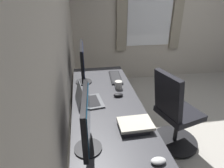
{
  "coord_description": "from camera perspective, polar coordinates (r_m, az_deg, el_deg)",
  "views": [
    {
      "loc": [
        -1.73,
        1.88,
        1.75
      ],
      "look_at": [
        -0.1,
        1.62,
        0.95
      ],
      "focal_mm": 30.69,
      "sensor_mm": 36.0,
      "label": 1
    }
  ],
  "objects": [
    {
      "name": "monitor_secondary",
      "position": [
        1.3,
        -7.6,
        -10.59
      ],
      "size": [
        0.49,
        0.2,
        0.44
      ],
      "color": "black",
      "rests_on": "desk"
    },
    {
      "name": "curtain_far",
      "position": [
        3.91,
        2.91,
        18.21
      ],
      "size": [
        0.05,
        0.2,
        1.16
      ],
      "primitive_type": "cube",
      "color": "#9E937F"
    },
    {
      "name": "mouse_main",
      "position": [
        2.06,
        1.89,
        -3.29
      ],
      "size": [
        0.06,
        0.1,
        0.03
      ],
      "primitive_type": "ellipsoid",
      "color": "black",
      "rests_on": "desk"
    },
    {
      "name": "mouse_spare",
      "position": [
        1.39,
        13.66,
        -21.35
      ],
      "size": [
        0.06,
        0.1,
        0.03
      ],
      "primitive_type": "ellipsoid",
      "color": "silver",
      "rests_on": "desk"
    },
    {
      "name": "keyboard_main",
      "position": [
        2.5,
        1.04,
        2.01
      ],
      "size": [
        0.43,
        0.16,
        0.02
      ],
      "color": "black",
      "rests_on": "desk"
    },
    {
      "name": "office_chair",
      "position": [
        2.37,
        18.03,
        -8.63
      ],
      "size": [
        0.56,
        0.6,
        0.97
      ],
      "color": "black",
      "rests_on": "ground"
    },
    {
      "name": "drawer_pedestal",
      "position": [
        2.38,
        -2.99,
        -10.26
      ],
      "size": [
        0.4,
        0.51,
        0.69
      ],
      "color": "#38383D",
      "rests_on": "ground"
    },
    {
      "name": "wall_back",
      "position": [
        1.8,
        -15.65,
        10.41
      ],
      "size": [
        4.81,
        0.1,
        2.6
      ],
      "primitive_type": "cube",
      "color": "beige",
      "rests_on": "ground"
    },
    {
      "name": "laptop_leftmost",
      "position": [
        1.94,
        -7.48,
        -4.41
      ],
      "size": [
        0.32,
        0.29,
        0.21
      ],
      "color": "#595B60",
      "rests_on": "desk"
    },
    {
      "name": "desk",
      "position": [
        1.97,
        -1.45,
        -7.61
      ],
      "size": [
        2.08,
        0.69,
        0.73
      ],
      "color": "#38383D",
      "rests_on": "ground"
    },
    {
      "name": "wall_right",
      "position": [
        4.34,
        17.45,
        18.73
      ],
      "size": [
        0.1,
        4.67,
        2.6
      ],
      "primitive_type": "cube",
      "color": "beige",
      "rests_on": "ground"
    },
    {
      "name": "window_panel",
      "position": [
        4.1,
        11.09,
        18.14
      ],
      "size": [
        0.02,
        0.91,
        1.0
      ],
      "primitive_type": "cube",
      "color": "white"
    },
    {
      "name": "coffee_mug",
      "position": [
        2.23,
        1.93,
        -0.17
      ],
      "size": [
        0.13,
        0.09,
        0.09
      ],
      "color": "silver",
      "rests_on": "desk"
    },
    {
      "name": "book_stack_near",
      "position": [
        1.61,
        6.77,
        -12.18
      ],
      "size": [
        0.22,
        0.28,
        0.06
      ],
      "color": "black",
      "rests_on": "desk"
    },
    {
      "name": "monitor_primary",
      "position": [
        2.31,
        -8.78,
        6.62
      ],
      "size": [
        0.57,
        0.2,
        0.47
      ],
      "color": "black",
      "rests_on": "desk"
    },
    {
      "name": "curtain_near",
      "position": [
        4.3,
        18.79,
        17.65
      ],
      "size": [
        0.05,
        0.2,
        1.16
      ],
      "primitive_type": "cube",
      "color": "#9E937F"
    }
  ]
}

